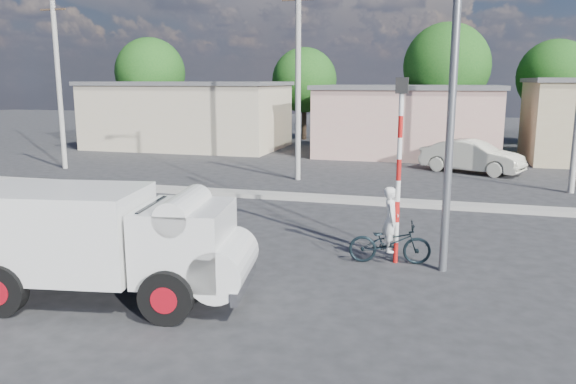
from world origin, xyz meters
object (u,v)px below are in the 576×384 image
(traffic_pole, at_px, (399,155))
(streetlight, at_px, (447,48))
(truck, at_px, (111,240))
(cyclist, at_px, (390,232))
(car_cream, at_px, (472,156))
(bicycle, at_px, (390,242))

(traffic_pole, bearing_deg, streetlight, -17.73)
(traffic_pole, xyz_separation_m, streetlight, (0.94, -0.30, 2.37))
(streetlight, bearing_deg, truck, -149.34)
(cyclist, bearing_deg, truck, 118.47)
(truck, height_order, traffic_pole, traffic_pole)
(streetlight, bearing_deg, traffic_pole, 162.27)
(traffic_pole, bearing_deg, car_cream, 81.30)
(truck, xyz_separation_m, bicycle, (5.01, 3.83, -0.73))
(car_cream, bearing_deg, traffic_pole, -165.81)
(truck, relative_size, car_cream, 1.21)
(truck, distance_m, cyclist, 6.33)
(bicycle, distance_m, traffic_pole, 2.09)
(bicycle, bearing_deg, cyclist, 81.06)
(truck, distance_m, car_cream, 19.97)
(cyclist, distance_m, traffic_pole, 1.82)
(bicycle, xyz_separation_m, cyclist, (-0.00, 0.00, 0.27))
(car_cream, relative_size, traffic_pole, 1.08)
(car_cream, bearing_deg, bicycle, -166.29)
(truck, height_order, car_cream, truck)
(bicycle, height_order, traffic_pole, traffic_pole)
(bicycle, distance_m, streetlight, 4.59)
(cyclist, relative_size, streetlight, 0.17)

